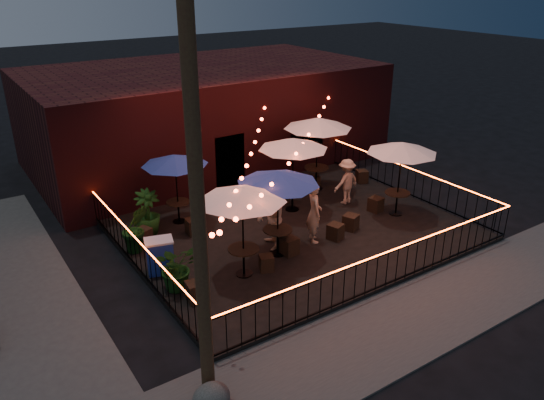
{
  "coord_description": "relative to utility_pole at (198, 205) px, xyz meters",
  "views": [
    {
      "loc": [
        -8.85,
        -10.04,
        7.62
      ],
      "look_at": [
        -0.42,
        2.62,
        1.01
      ],
      "focal_mm": 35.0,
      "sensor_mm": 36.0,
      "label": 1
    }
  ],
  "objects": [
    {
      "name": "bistro_chair_0",
      "position": [
        1.08,
        2.75,
        -3.6
      ],
      "size": [
        0.47,
        0.47,
        0.5
      ],
      "primitive_type": "cube",
      "rotation": [
        0.0,
        0.0,
        -0.12
      ],
      "color": "black",
      "rests_on": "patio"
    },
    {
      "name": "potted_shrub_c",
      "position": [
        1.49,
        6.84,
        -3.15
      ],
      "size": [
        0.79,
        0.79,
        1.4
      ],
      "primitive_type": "imported",
      "rotation": [
        0.0,
        0.0,
        0.01
      ],
      "color": "#113411",
      "rests_on": "patio"
    },
    {
      "name": "boulder",
      "position": [
        -0.2,
        -0.52,
        -3.68
      ],
      "size": [
        0.9,
        0.8,
        0.63
      ],
      "primitive_type": "ellipsoid",
      "rotation": [
        0.0,
        0.0,
        -0.15
      ],
      "color": "#3F3F3B",
      "rests_on": "ground"
    },
    {
      "name": "cafe_table_2",
      "position": [
        4.07,
        3.57,
        -1.54
      ],
      "size": [
        2.38,
        2.38,
        2.52
      ],
      "rotation": [
        0.0,
        0.0,
        -0.04
      ],
      "color": "black",
      "rests_on": "patio"
    },
    {
      "name": "bistro_chair_4",
      "position": [
        4.34,
        3.37,
        -3.6
      ],
      "size": [
        0.47,
        0.47,
        0.51
      ],
      "primitive_type": "cube",
      "rotation": [
        0.0,
        0.0,
        0.09
      ],
      "color": "black",
      "rests_on": "patio"
    },
    {
      "name": "bistro_chair_2",
      "position": [
        1.12,
        6.3,
        -3.61
      ],
      "size": [
        0.53,
        0.53,
        0.48
      ],
      "primitive_type": "cube",
      "rotation": [
        0.0,
        0.0,
        0.4
      ],
      "color": "black",
      "rests_on": "patio"
    },
    {
      "name": "potted_shrub_a",
      "position": [
        0.95,
        3.52,
        -3.24
      ],
      "size": [
        1.28,
        1.16,
        1.22
      ],
      "primitive_type": "imported",
      "rotation": [
        0.0,
        0.0,
        0.21
      ],
      "color": "#1A3310",
      "rests_on": "patio"
    },
    {
      "name": "bistro_chair_7",
      "position": [
        6.22,
        6.45,
        -3.62
      ],
      "size": [
        0.4,
        0.4,
        0.46
      ],
      "primitive_type": "cube",
      "rotation": [
        0.0,
        0.0,
        3.12
      ],
      "color": "black",
      "rests_on": "patio"
    },
    {
      "name": "utility_pole",
      "position": [
        0.0,
        0.0,
        0.0
      ],
      "size": [
        0.26,
        0.26,
        8.0
      ],
      "primitive_type": "cylinder",
      "color": "#3E2519",
      "rests_on": "ground"
    },
    {
      "name": "festoon_lights",
      "position": [
        4.39,
        4.3,
        -1.48
      ],
      "size": [
        10.02,
        8.72,
        1.32
      ],
      "color": "#FF3E20",
      "rests_on": "ground"
    },
    {
      "name": "cafe_table_0",
      "position": [
        2.69,
        3.14,
        -1.56
      ],
      "size": [
        2.54,
        2.54,
        2.51
      ],
      "rotation": [
        0.0,
        0.0,
        0.12
      ],
      "color": "black",
      "rests_on": "patio"
    },
    {
      "name": "ground",
      "position": [
        5.4,
        2.6,
        -4.0
      ],
      "size": [
        110.0,
        110.0,
        0.0
      ],
      "primitive_type": "plane",
      "color": "black",
      "rests_on": "ground"
    },
    {
      "name": "cooler",
      "position": [
        0.9,
        4.49,
        -3.36
      ],
      "size": [
        0.85,
        0.71,
        0.97
      ],
      "rotation": [
        0.0,
        0.0,
        -0.28
      ],
      "color": "#1F38A7",
      "rests_on": "patio"
    },
    {
      "name": "potted_shrub_b",
      "position": [
        0.8,
        5.98,
        -3.13
      ],
      "size": [
        0.81,
        0.66,
        1.44
      ],
      "primitive_type": "imported",
      "rotation": [
        0.0,
        0.0,
        -0.03
      ],
      "color": "#133B0F",
      "rests_on": "patio"
    },
    {
      "name": "bistro_chair_8",
      "position": [
        6.84,
        3.59,
        -3.6
      ],
      "size": [
        0.54,
        0.54,
        0.49
      ],
      "primitive_type": "cube",
      "rotation": [
        0.0,
        0.0,
        0.4
      ],
      "color": "black",
      "rests_on": "patio"
    },
    {
      "name": "brick_building",
      "position": [
        6.4,
        12.59,
        -2.0
      ],
      "size": [
        14.0,
        8.0,
        4.0
      ],
      "color": "#370F10",
      "rests_on": "ground"
    },
    {
      "name": "cafe_table_5",
      "position": [
        8.05,
        6.88,
        -1.39
      ],
      "size": [
        3.02,
        3.02,
        2.7
      ],
      "rotation": [
        0.0,
        0.0,
        0.27
      ],
      "color": "black",
      "rests_on": "patio"
    },
    {
      "name": "bistro_chair_5",
      "position": [
        6.03,
        3.36,
        -3.61
      ],
      "size": [
        0.51,
        0.51,
        0.48
      ],
      "primitive_type": "cube",
      "rotation": [
        0.0,
        0.0,
        3.44
      ],
      "color": "black",
      "rests_on": "patio"
    },
    {
      "name": "bistro_chair_11",
      "position": [
        9.89,
        6.4,
        -3.61
      ],
      "size": [
        0.52,
        0.52,
        0.48
      ],
      "primitive_type": "cube",
      "rotation": [
        0.0,
        0.0,
        2.76
      ],
      "color": "black",
      "rests_on": "patio"
    },
    {
      "name": "fence_right",
      "position": [
        10.4,
        4.6,
        -3.34
      ],
      "size": [
        0.04,
        8.0,
        1.04
      ],
      "rotation": [
        0.0,
        0.0,
        1.57
      ],
      "color": "black",
      "rests_on": "patio"
    },
    {
      "name": "sidewalk",
      "position": [
        5.4,
        -0.65,
        -3.98
      ],
      "size": [
        18.0,
        2.5,
        0.05
      ],
      "primitive_type": "cube",
      "color": "#44403E",
      "rests_on": "ground"
    },
    {
      "name": "bistro_chair_6",
      "position": [
        5.3,
        6.26,
        -3.63
      ],
      "size": [
        0.44,
        0.44,
        0.45
      ],
      "primitive_type": "cube",
      "rotation": [
        0.0,
        0.0,
        -0.18
      ],
      "color": "black",
      "rests_on": "patio"
    },
    {
      "name": "patron_a",
      "position": [
        5.42,
        3.64,
        -2.93
      ],
      "size": [
        0.67,
        0.79,
        1.84
      ],
      "primitive_type": "imported",
      "rotation": [
        0.0,
        0.0,
        1.17
      ],
      "color": "#D9AA92",
      "rests_on": "patio"
    },
    {
      "name": "fence_left",
      "position": [
        0.4,
        4.6,
        -3.34
      ],
      "size": [
        0.04,
        8.0,
        1.04
      ],
      "rotation": [
        0.0,
        0.0,
        1.57
      ],
      "color": "black",
      "rests_on": "patio"
    },
    {
      "name": "bistro_chair_9",
      "position": [
        8.46,
        4.17,
        -3.61
      ],
      "size": [
        0.48,
        0.48,
        0.48
      ],
      "primitive_type": "cube",
      "rotation": [
        0.0,
        0.0,
        3.33
      ],
      "color": "black",
      "rests_on": "patio"
    },
    {
      "name": "patio",
      "position": [
        5.4,
        4.6,
        -3.92
      ],
      "size": [
        10.0,
        8.0,
        0.15
      ],
      "primitive_type": "cube",
      "color": "black",
      "rests_on": "ground"
    },
    {
      "name": "patron_c",
      "position": [
        8.09,
        5.27,
        -3.05
      ],
      "size": [
        1.07,
        0.67,
        1.59
      ],
      "primitive_type": "imported",
      "rotation": [
        0.0,
        0.0,
        3.22
      ],
      "color": "tan",
      "rests_on": "patio"
    },
    {
      "name": "bistro_chair_1",
      "position": [
        3.31,
        2.99,
        -3.63
      ],
      "size": [
        0.47,
        0.47,
        0.44
      ],
      "primitive_type": "cube",
      "rotation": [
        0.0,
        0.0,
        2.78
      ],
      "color": "black",
      "rests_on": "patio"
    },
    {
      "name": "bistro_chair_10",
      "position": [
        8.11,
        7.05,
        -3.64
      ],
      "size": [
        0.46,
        0.46,
        0.43
      ],
      "primitive_type": "cube",
      "rotation": [
        0.0,
        0.0,
        -0.33
      ],
      "color": "black",
      "rests_on": "patio"
    },
    {
      "name": "fence_front",
      "position": [
        5.4,
        0.6,
        -3.34
      ],
      "size": [
        10.0,
        0.04,
        1.04
      ],
      "color": "black",
      "rests_on": "patio"
    },
    {
      "name": "bistro_chair_3",
      "position": [
        2.62,
        6.04,
        -3.6
      ],
      "size": [
        0.46,
        0.46,
        0.5
      ],
      "primitive_type": "cube",
      "rotation": [
        0.0,
        0.0,
        3.06
      ],
      "color": "black",
      "rests_on": "patio"
    },
    {
      "name": "cafe_table_1",
      "position": [
        2.61,
        7.07,
        -1.77
      ],
      "size": [
        2.64,
        2.64,
        2.28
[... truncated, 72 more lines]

